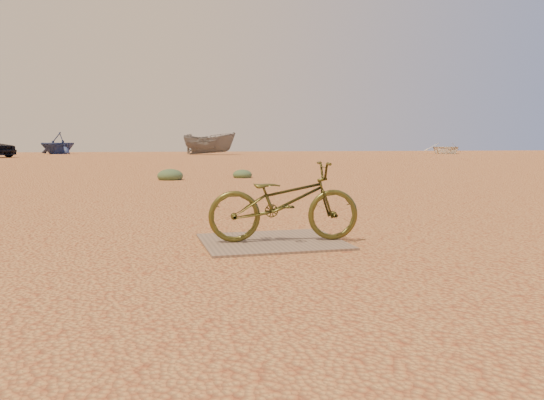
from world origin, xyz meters
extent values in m
plane|color=tan|center=(0.00, 0.00, 0.00)|extent=(120.00, 120.00, 0.00)
cube|color=#816955|center=(0.42, 0.27, 0.01)|extent=(1.35, 1.15, 0.02)
imported|color=#49481B|center=(0.53, 0.22, 0.41)|extent=(1.52, 0.67, 0.77)
imported|color=navy|center=(-7.61, 48.56, 1.03)|extent=(5.11, 5.17, 2.06)
imported|color=slate|center=(5.72, 42.25, 0.97)|extent=(5.23, 4.31, 1.94)
imported|color=white|center=(28.85, 41.46, 0.53)|extent=(5.39, 6.17, 1.07)
ellipsoid|color=#4E6D48|center=(0.08, 9.75, 0.00)|extent=(0.69, 0.69, 0.38)
ellipsoid|color=#4E6D48|center=(2.13, 10.11, 0.00)|extent=(0.55, 0.55, 0.30)
camera|label=1|loc=(-0.88, -4.69, 0.97)|focal=35.00mm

